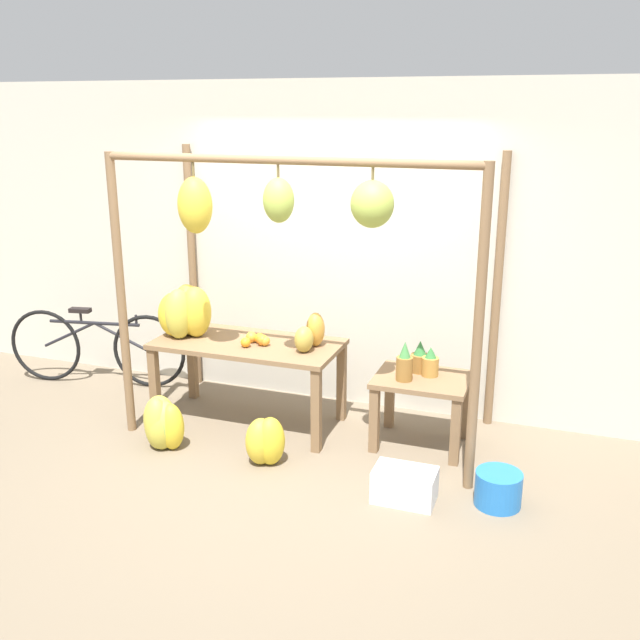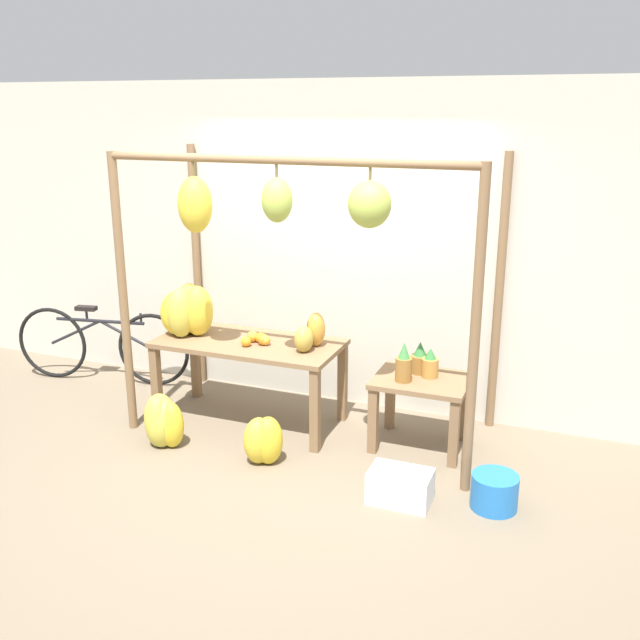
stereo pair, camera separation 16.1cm
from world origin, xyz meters
name	(u,v)px [view 1 (the left image)]	position (x,y,z in m)	size (l,w,h in m)	color
ground_plane	(277,466)	(0.00, 0.00, 0.00)	(20.00, 20.00, 0.00)	#756651
shop_wall_back	(337,248)	(0.00, 1.39, 1.40)	(8.00, 0.08, 2.80)	beige
stall_awning	(292,238)	(-0.01, 0.39, 1.65)	(2.84, 1.29, 2.26)	brown
display_table_main	(248,353)	(-0.52, 0.64, 0.62)	(1.53, 0.73, 0.72)	brown
display_table_side	(422,393)	(0.92, 0.71, 0.44)	(0.72, 0.58, 0.57)	brown
banana_pile_on_table	(184,312)	(-1.08, 0.60, 0.93)	(0.55, 0.46, 0.44)	gold
orange_pile	(257,340)	(-0.42, 0.60, 0.77)	(0.22, 0.21, 0.09)	orange
pineapple_cluster	(417,362)	(0.88, 0.73, 0.68)	(0.30, 0.35, 0.31)	olive
banana_pile_ground_left	(162,424)	(-0.97, -0.01, 0.20)	(0.41, 0.38, 0.43)	yellow
banana_pile_ground_right	(265,441)	(-0.10, 0.01, 0.19)	(0.37, 0.32, 0.38)	yellow
fruit_crate_white	(405,485)	(1.00, -0.15, 0.11)	(0.42, 0.27, 0.23)	silver
blue_bucket	(498,489)	(1.61, 0.01, 0.12)	(0.31, 0.31, 0.24)	blue
parked_bicycle	(96,347)	(-2.27, 0.95, 0.37)	(1.75, 0.35, 0.75)	black
papaya_pile	(311,334)	(0.03, 0.66, 0.85)	(0.20, 0.36, 0.28)	gold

